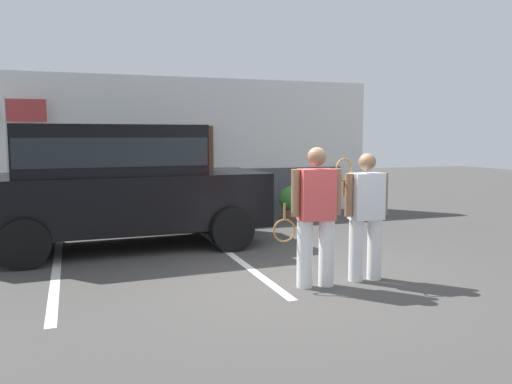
# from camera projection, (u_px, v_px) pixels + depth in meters

# --- Properties ---
(ground_plane) EXTENTS (40.00, 40.00, 0.00)m
(ground_plane) POSITION_uv_depth(u_px,v_px,m) (303.00, 281.00, 6.76)
(ground_plane) COLOR #423F3D
(parking_stripe_0) EXTENTS (0.12, 4.40, 0.01)m
(parking_stripe_0) POSITION_uv_depth(u_px,v_px,m) (56.00, 273.00, 7.17)
(parking_stripe_0) COLOR silver
(parking_stripe_0) RESTS_ON ground_plane
(parking_stripe_1) EXTENTS (0.12, 4.40, 0.01)m
(parking_stripe_1) POSITION_uv_depth(u_px,v_px,m) (236.00, 258.00, 8.03)
(parking_stripe_1) COLOR silver
(parking_stripe_1) RESTS_ON ground_plane
(house_frontage) EXTENTS (8.54, 0.40, 3.19)m
(house_frontage) POSITION_uv_depth(u_px,v_px,m) (198.00, 152.00, 12.06)
(house_frontage) COLOR white
(house_frontage) RESTS_ON ground_plane
(parked_suv) EXTENTS (4.67, 2.31, 2.05)m
(parked_suv) POSITION_uv_depth(u_px,v_px,m) (119.00, 180.00, 8.69)
(parked_suv) COLOR black
(parked_suv) RESTS_ON ground_plane
(tennis_player_man) EXTENTS (0.90, 0.31, 1.74)m
(tennis_player_man) POSITION_uv_depth(u_px,v_px,m) (316.00, 215.00, 6.44)
(tennis_player_man) COLOR white
(tennis_player_man) RESTS_ON ground_plane
(tennis_player_woman) EXTENTS (0.76, 0.26, 1.66)m
(tennis_player_woman) POSITION_uv_depth(u_px,v_px,m) (366.00, 214.00, 6.74)
(tennis_player_woman) COLOR white
(tennis_player_woman) RESTS_ON ground_plane
(potted_plant_by_porch) EXTENTS (0.57, 0.57, 0.75)m
(potted_plant_by_porch) POSITION_uv_depth(u_px,v_px,m) (291.00, 201.00, 11.76)
(potted_plant_by_porch) COLOR brown
(potted_plant_by_porch) RESTS_ON ground_plane
(flag_pole) EXTENTS (0.80, 0.05, 2.65)m
(flag_pole) POSITION_uv_depth(u_px,v_px,m) (17.00, 137.00, 10.40)
(flag_pole) COLOR silver
(flag_pole) RESTS_ON ground_plane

